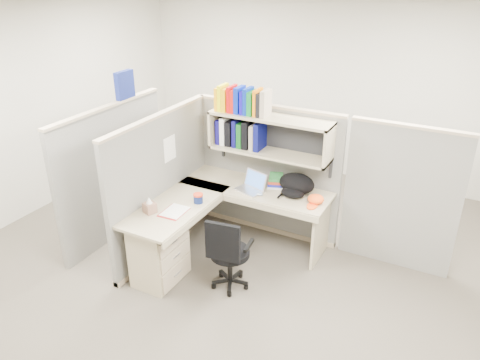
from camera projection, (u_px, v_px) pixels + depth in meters
The scene contains 14 objects.
ground at pixel (232, 266), 5.23m from camera, with size 6.00×6.00×0.00m, color #37312A.
room_shell at pixel (231, 128), 4.54m from camera, with size 6.00×6.00×6.00m.
cubicle at pixel (223, 171), 5.36m from camera, with size 3.79×1.84×1.95m.
desk at pixel (186, 236), 4.99m from camera, with size 1.74×1.75×0.73m.
laptop at pixel (249, 182), 5.25m from camera, with size 0.30×0.30×0.22m, color silver, non-canonical shape.
backpack at pixel (295, 185), 5.16m from camera, with size 0.40×0.31×0.24m, color black, non-canonical shape.
orange_cap at pixel (316, 199), 5.02m from camera, with size 0.17×0.20×0.10m, color #FF5316, non-canonical shape.
snack_canister at pixel (198, 198), 5.02m from camera, with size 0.11×0.11×0.10m.
tissue_box at pixel (149, 205), 4.81m from camera, with size 0.11×0.11×0.18m, color #8B634F, non-canonical shape.
mouse at pixel (260, 194), 5.20m from camera, with size 0.08×0.05×0.03m, color #96B0D6.
paper_cup at pixel (260, 180), 5.44m from camera, with size 0.07×0.07×0.11m, color white.
book_stack at pixel (276, 181), 5.41m from camera, with size 0.18×0.25×0.12m, color gray, non-canonical shape.
loose_paper at pixel (175, 211), 4.87m from camera, with size 0.22×0.29×0.00m, color silver, non-canonical shape.
task_chair at pixel (229, 264), 4.76m from camera, with size 0.47×0.43×0.85m.
Camera 1 is at (2.08, -3.79, 3.11)m, focal length 35.00 mm.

